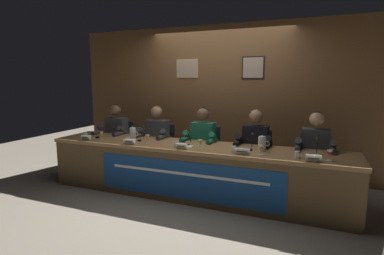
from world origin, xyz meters
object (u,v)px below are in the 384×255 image
Objects in this scene: juice_glass_center at (200,143)px; chair_right at (256,161)px; juice_glass_left at (147,137)px; nameplate_far_right at (314,158)px; microphone_left at (141,136)px; panelist_right at (254,145)px; panelist_left at (155,137)px; water_cup_far_right at (297,155)px; nameplate_center at (181,146)px; juice_glass_right at (261,148)px; conference_table at (189,162)px; chair_far_right at (314,166)px; water_cup_center at (176,145)px; microphone_center at (189,140)px; water_cup_far_left at (85,136)px; juice_glass_far_right at (330,153)px; chair_center at (206,156)px; water_pitcher_left_side at (133,134)px; chair_far_left at (121,147)px; panelist_far_right at (315,150)px; water_pitcher_right_side at (262,144)px; nameplate_left at (130,142)px; water_cup_left at (128,140)px; juice_glass_far_left at (102,134)px; nameplate_far_left at (86,138)px; panelist_far_left at (114,134)px; nameplate_right at (242,151)px; microphone_right at (251,144)px; panelist_center at (201,141)px; microphone_far_right at (317,150)px.

chair_right is (0.61, 0.78, -0.38)m from juice_glass_center.
juice_glass_left is 2.26m from nameplate_far_right.
microphone_left is 0.17× the size of panelist_right.
water_cup_far_right is at bearing -15.12° from panelist_left.
panelist_left is at bearing 138.85° from nameplate_center.
juice_glass_right is (0.19, -0.60, 0.10)m from panelist_right.
chair_far_right is (1.62, 0.70, -0.07)m from conference_table.
water_cup_center is 0.39× the size of microphone_center.
water_cup_far_left is 0.55× the size of nameplate_center.
juice_glass_far_right is at bearing 36.68° from nameplate_far_right.
water_cup_far_right is (1.43, -0.81, 0.33)m from chair_center.
nameplate_center is 1.25× the size of juice_glass_center.
microphone_center is 0.94m from water_pitcher_left_side.
chair_far_left is 3.26m from panelist_far_right.
conference_table is at bearing 177.72° from juice_glass_far_right.
panelist_left is 2.52m from nameplate_far_right.
microphone_center is (1.59, -0.62, 0.37)m from chair_far_left.
water_pitcher_right_side is at bearing 3.44° from water_cup_far_left.
juice_glass_far_right is (0.97, -0.57, 0.10)m from panelist_right.
nameplate_left is 0.33m from water_pitcher_left_side.
juice_glass_left is at bearing -175.06° from water_pitcher_right_side.
conference_table is 0.97m from water_cup_left.
juice_glass_far_left reaches higher than nameplate_center.
water_cup_far_right reaches higher than nameplate_center.
chair_far_left is 7.34× the size of juice_glass_far_left.
chair_far_left is at bearing 89.20° from nameplate_far_left.
juice_glass_center is at bearing -35.29° from microphone_center.
panelist_far_left is (0.00, -0.20, 0.28)m from chair_far_left.
water_pitcher_left_side is at bearing 19.81° from juice_glass_far_left.
nameplate_center is at bearing -5.15° from juice_glass_far_left.
juice_glass_center is at bearing 0.72° from water_cup_left.
microphone_left is 1.85m from juice_glass_right.
panelist_far_left reaches higher than water_cup_center.
water_pitcher_left_side is at bearing -113.15° from panelist_left.
panelist_left is at bearing 180.00° from panelist_far_right.
panelist_left is 5.89× the size of water_pitcher_left_side.
juice_glass_center reaches higher than nameplate_center.
panelist_far_right is at bearing 12.99° from juice_glass_left.
chair_right reaches higher than water_cup_far_right.
microphone_left is 0.15m from water_pitcher_left_side.
juice_glass_left is 1.44m from nameplate_right.
water_pitcher_right_side is at bearing 16.61° from nameplate_center.
microphone_right is (1.77, 0.22, 0.04)m from water_cup_left.
panelist_far_right is at bearing 19.12° from water_cup_center.
nameplate_far_left is 0.78× the size of water_pitcher_left_side.
juice_glass_far_left is 1.46× the size of water_cup_far_right.
chair_right is at bearing 41.00° from conference_table.
panelist_center is at bearing 158.72° from water_pitcher_right_side.
microphone_far_right reaches higher than water_pitcher_left_side.
water_pitcher_left_side reaches higher than juice_glass_left.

